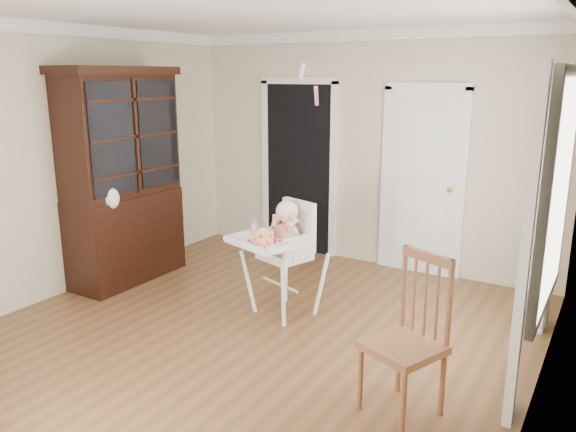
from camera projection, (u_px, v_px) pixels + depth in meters
The scene contains 16 objects.
floor at pixel (244, 341), 4.80m from camera, with size 5.00×5.00×0.00m, color brown.
ceiling at pixel (237, 7), 4.14m from camera, with size 5.00×5.00×0.00m, color white.
wall_back at pixel (366, 151), 6.55m from camera, with size 4.50×4.50×0.00m, color beige.
wall_left at pixel (58, 163), 5.60m from camera, with size 5.00×5.00×0.00m, color beige.
wall_right at pixel (547, 223), 3.35m from camera, with size 5.00×5.00×0.00m, color beige.
crown_molding at pixel (237, 15), 4.16m from camera, with size 4.50×5.00×0.12m, color white, non-canonical shape.
doorway at pixel (299, 165), 7.04m from camera, with size 1.06×0.05×2.22m.
closet_door at pixel (422, 184), 6.26m from camera, with size 0.96×0.09×2.13m.
window_right at pixel (550, 206), 4.06m from camera, with size 0.13×1.84×2.30m.
high_chair at pixel (284, 245), 5.20m from camera, with size 0.82×0.93×1.10m.
baby at pixel (286, 227), 5.17m from camera, with size 0.31×0.30×0.50m.
cake at pixel (263, 236), 4.96m from camera, with size 0.25×0.25×0.12m.
sippy_cup at pixel (255, 227), 5.23m from camera, with size 0.07×0.07×0.17m.
china_cabinet at pixel (122, 177), 6.00m from camera, with size 0.61×1.36×2.30m.
dining_chair at pixel (407, 341), 3.69m from camera, with size 0.58×0.58×1.09m.
streamer at pixel (302, 71), 4.87m from camera, with size 0.03×0.50×0.02m, color pink, non-canonical shape.
Camera 1 is at (2.60, -3.57, 2.21)m, focal length 35.00 mm.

